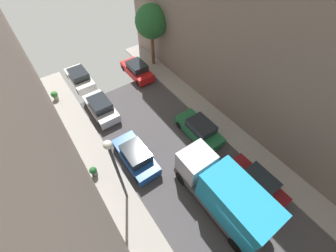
# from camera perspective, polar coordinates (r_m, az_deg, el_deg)

# --- Properties ---
(ground) EXTENTS (32.00, 32.00, 0.00)m
(ground) POSITION_cam_1_polar(r_m,az_deg,el_deg) (14.89, 18.01, -24.12)
(ground) COLOR #423F42
(sidewalk_right) EXTENTS (2.00, 44.00, 0.15)m
(sidewalk_right) POSITION_cam_1_polar(r_m,az_deg,el_deg) (17.33, 29.29, -12.73)
(sidewalk_right) COLOR gray
(sidewalk_right) RESTS_ON ground
(parked_car_left_3) EXTENTS (1.78, 4.20, 1.57)m
(parked_car_left_3) POSITION_cam_1_polar(r_m,az_deg,el_deg) (15.63, -8.70, -7.99)
(parked_car_left_3) COLOR #194799
(parked_car_left_3) RESTS_ON ground
(parked_car_left_4) EXTENTS (1.78, 4.20, 1.57)m
(parked_car_left_4) POSITION_cam_1_polar(r_m,az_deg,el_deg) (19.53, -17.69, 4.82)
(parked_car_left_4) COLOR silver
(parked_car_left_4) RESTS_ON ground
(parked_car_left_5) EXTENTS (1.78, 4.20, 1.57)m
(parked_car_left_5) POSITION_cam_1_polar(r_m,az_deg,el_deg) (23.56, -22.75, 11.88)
(parked_car_left_5) COLOR white
(parked_car_left_5) RESTS_ON ground
(parked_car_right_1) EXTENTS (1.78, 4.20, 1.57)m
(parked_car_right_1) POSITION_cam_1_polar(r_m,az_deg,el_deg) (15.56, 22.63, -14.09)
(parked_car_right_1) COLOR maroon
(parked_car_right_1) RESTS_ON ground
(parked_car_right_2) EXTENTS (1.78, 4.20, 1.57)m
(parked_car_right_2) POSITION_cam_1_polar(r_m,az_deg,el_deg) (17.09, 8.50, -0.96)
(parked_car_right_2) COLOR #1E6638
(parked_car_right_2) RESTS_ON ground
(parked_car_right_3) EXTENTS (1.78, 4.20, 1.57)m
(parked_car_right_3) POSITION_cam_1_polar(r_m,az_deg,el_deg) (23.15, -8.37, 14.75)
(parked_car_right_3) COLOR red
(parked_car_right_3) RESTS_ON ground
(delivery_truck) EXTENTS (2.26, 6.60, 3.38)m
(delivery_truck) POSITION_cam_1_polar(r_m,az_deg,el_deg) (13.40, 15.07, -17.33)
(delivery_truck) COLOR #4C4C51
(delivery_truck) RESTS_ON ground
(street_tree_1) EXTENTS (3.17, 3.17, 6.19)m
(street_tree_1) POSITION_cam_1_polar(r_m,az_deg,el_deg) (22.88, -4.56, 26.18)
(street_tree_1) COLOR brown
(street_tree_1) RESTS_ON sidewalk_right
(potted_plant_2) EXTENTS (0.60, 0.60, 0.87)m
(potted_plant_2) POSITION_cam_1_polar(r_m,az_deg,el_deg) (22.58, -28.29, 7.37)
(potted_plant_2) COLOR #B2A899
(potted_plant_2) RESTS_ON sidewalk_left
(potted_plant_4) EXTENTS (0.50, 0.50, 0.85)m
(potted_plant_4) POSITION_cam_1_polar(r_m,az_deg,el_deg) (15.82, -19.47, -11.45)
(potted_plant_4) COLOR slate
(potted_plant_4) RESTS_ON sidewalk_left
(lamp_post) EXTENTS (0.44, 0.44, 6.06)m
(lamp_post) POSITION_cam_1_polar(r_m,az_deg,el_deg) (11.48, -13.95, -10.42)
(lamp_post) COLOR #333338
(lamp_post) RESTS_ON sidewalk_left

